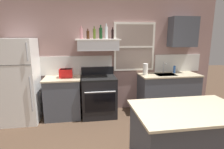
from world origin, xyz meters
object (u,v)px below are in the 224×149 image
object	(u,v)px
dish_soap_bottle	(174,69)
kitchen_island	(186,141)
stove_range	(99,96)
bottle_brown_stout	(88,35)
toaster	(66,73)
bottle_rose_pink	(81,33)
paper_towel_roll	(145,69)
refrigerator	(20,81)
bottle_dark_green_wine	(101,33)
bottle_balsamic_dark	(113,34)
bottle_clear_tall	(106,32)
bottle_olive_oil_square	(94,34)

from	to	relation	value
dish_soap_bottle	kitchen_island	distance (m)	2.37
stove_range	bottle_brown_stout	size ratio (longest dim) A/B	5.07
toaster	bottle_rose_pink	xyz separation A→B (m)	(0.36, 0.08, 0.85)
dish_soap_bottle	paper_towel_roll	bearing A→B (deg)	-172.69
refrigerator	kitchen_island	size ratio (longest dim) A/B	1.26
bottle_dark_green_wine	dish_soap_bottle	xyz separation A→B (m)	(1.81, 0.03, -0.87)
kitchen_island	toaster	bearing A→B (deg)	129.45
stove_range	bottle_rose_pink	size ratio (longest dim) A/B	3.94
refrigerator	bottle_balsamic_dark	size ratio (longest dim) A/B	7.04
stove_range	bottle_clear_tall	world-z (taller)	bottle_clear_tall
stove_range	dish_soap_bottle	distance (m)	1.96
bottle_clear_tall	toaster	bearing A→B (deg)	-176.36
bottle_balsamic_dark	bottle_dark_green_wine	bearing A→B (deg)	-169.95
toaster	paper_towel_roll	distance (m)	1.81
bottle_rose_pink	paper_towel_roll	distance (m)	1.67
bottle_rose_pink	bottle_clear_tall	world-z (taller)	bottle_clear_tall
toaster	bottle_olive_oil_square	size ratio (longest dim) A/B	1.11
bottle_olive_oil_square	paper_towel_roll	bearing A→B (deg)	-4.98
paper_towel_roll	bottle_rose_pink	bearing A→B (deg)	175.54
toaster	bottle_dark_green_wine	size ratio (longest dim) A/B	1.00
bottle_rose_pink	bottle_olive_oil_square	size ratio (longest dim) A/B	1.03
toaster	bottle_brown_stout	world-z (taller)	bottle_brown_stout
bottle_rose_pink	stove_range	bearing A→B (deg)	-23.26
refrigerator	stove_range	xyz separation A→B (m)	(1.65, 0.02, -0.42)
bottle_brown_stout	dish_soap_bottle	xyz separation A→B (m)	(2.09, 0.06, -0.84)
refrigerator	bottle_dark_green_wine	size ratio (longest dim) A/B	5.93
bottle_rose_pink	paper_towel_roll	size ratio (longest dim) A/B	1.02
toaster	stove_range	world-z (taller)	toaster
refrigerator	stove_range	world-z (taller)	refrigerator
bottle_dark_green_wine	paper_towel_roll	world-z (taller)	bottle_dark_green_wine
toaster	refrigerator	bearing A→B (deg)	-174.40
bottle_rose_pink	bottle_balsamic_dark	bearing A→B (deg)	0.54
toaster	stove_range	bearing A→B (deg)	-5.54
bottle_brown_stout	bottle_balsamic_dark	bearing A→B (deg)	8.29
toaster	bottle_clear_tall	distance (m)	1.26
bottle_rose_pink	bottle_clear_tall	distance (m)	0.55
refrigerator	dish_soap_bottle	xyz separation A→B (m)	(3.53, 0.16, 0.12)
refrigerator	bottle_rose_pink	bearing A→B (deg)	7.61
toaster	bottle_rose_pink	bearing A→B (deg)	12.74
toaster	paper_towel_roll	bearing A→B (deg)	-1.00
toaster	bottle_balsamic_dark	world-z (taller)	bottle_balsamic_dark
bottle_olive_oil_square	toaster	bearing A→B (deg)	-173.81
bottle_rose_pink	kitchen_island	distance (m)	2.89
bottle_rose_pink	dish_soap_bottle	bearing A→B (deg)	-0.34
stove_range	bottle_brown_stout	distance (m)	1.39
toaster	bottle_brown_stout	distance (m)	0.97
bottle_brown_stout	toaster	bearing A→B (deg)	-179.10
bottle_rose_pink	bottle_olive_oil_square	distance (m)	0.28
bottle_brown_stout	bottle_balsamic_dark	size ratio (longest dim) A/B	0.86
refrigerator	dish_soap_bottle	size ratio (longest dim) A/B	9.81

